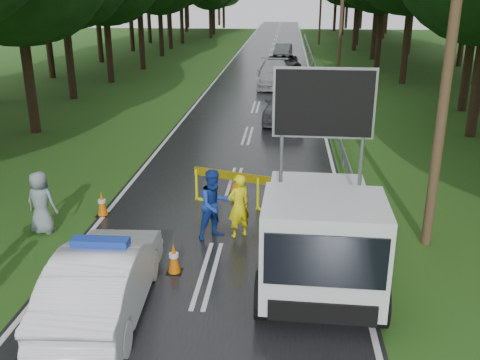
# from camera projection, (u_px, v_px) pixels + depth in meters

# --- Properties ---
(ground) EXTENTS (160.00, 160.00, 0.00)m
(ground) POSITION_uv_depth(u_px,v_px,m) (208.00, 274.00, 11.89)
(ground) COLOR #284B15
(ground) RESTS_ON ground
(road) EXTENTS (7.00, 140.00, 0.02)m
(road) POSITION_uv_depth(u_px,v_px,m) (265.00, 74.00, 40.04)
(road) COLOR black
(road) RESTS_ON ground
(guardrail) EXTENTS (0.12, 60.06, 0.70)m
(guardrail) POSITION_uv_depth(u_px,v_px,m) (316.00, 68.00, 39.24)
(guardrail) COLOR gray
(guardrail) RESTS_ON ground
(utility_pole_near) EXTENTS (1.40, 0.24, 10.00)m
(utility_pole_near) POSITION_uv_depth(u_px,v_px,m) (452.00, 34.00, 11.64)
(utility_pole_near) COLOR #4E3A24
(utility_pole_near) RESTS_ON ground
(utility_pole_mid) EXTENTS (1.40, 0.24, 10.00)m
(utility_pole_mid) POSITION_uv_depth(u_px,v_px,m) (342.00, 4.00, 36.04)
(utility_pole_mid) COLOR #4E3A24
(utility_pole_mid) RESTS_ON ground
(police_sedan) EXTENTS (1.78, 4.46, 1.59)m
(police_sedan) POSITION_uv_depth(u_px,v_px,m) (104.00, 280.00, 10.25)
(police_sedan) COLOR white
(police_sedan) RESTS_ON ground
(work_truck) EXTENTS (2.58, 5.52, 4.35)m
(work_truck) POSITION_uv_depth(u_px,v_px,m) (320.00, 231.00, 11.27)
(work_truck) COLOR gray
(work_truck) RESTS_ON ground
(barrier) EXTENTS (2.44, 0.85, 1.06)m
(barrier) POSITION_uv_depth(u_px,v_px,m) (234.00, 181.00, 15.36)
(barrier) COLOR #EFF80D
(barrier) RESTS_ON ground
(officer) EXTENTS (0.73, 0.68, 1.67)m
(officer) POSITION_uv_depth(u_px,v_px,m) (239.00, 206.00, 13.44)
(officer) COLOR #FFF40D
(officer) RESTS_ON ground
(civilian) EXTENTS (1.12, 1.09, 1.82)m
(civilian) POSITION_uv_depth(u_px,v_px,m) (214.00, 204.00, 13.35)
(civilian) COLOR #17369B
(civilian) RESTS_ON ground
(bystander_right) EXTENTS (0.89, 0.66, 1.66)m
(bystander_right) POSITION_uv_depth(u_px,v_px,m) (41.00, 203.00, 13.67)
(bystander_right) COLOR gray
(bystander_right) RESTS_ON ground
(queue_car_first) EXTENTS (2.38, 4.97, 1.64)m
(queue_car_first) POSITION_uv_depth(u_px,v_px,m) (287.00, 104.00, 25.53)
(queue_car_first) COLOR #3C3E43
(queue_car_first) RESTS_ON ground
(queue_car_second) EXTENTS (2.39, 5.57, 1.60)m
(queue_car_second) POSITION_uv_depth(u_px,v_px,m) (274.00, 74.00, 34.74)
(queue_car_second) COLOR #9DA1A5
(queue_car_second) RESTS_ON ground
(queue_car_third) EXTENTS (2.65, 5.26, 1.43)m
(queue_car_third) POSITION_uv_depth(u_px,v_px,m) (284.00, 64.00, 40.36)
(queue_car_third) COLOR black
(queue_car_third) RESTS_ON ground
(queue_car_fourth) EXTENTS (1.78, 4.12, 1.32)m
(queue_car_fourth) POSITION_uv_depth(u_px,v_px,m) (283.00, 51.00, 49.20)
(queue_car_fourth) COLOR #3D4144
(queue_car_fourth) RESTS_ON ground
(cone_near_left) EXTENTS (0.33, 0.33, 0.69)m
(cone_near_left) POSITION_uv_depth(u_px,v_px,m) (42.00, 295.00, 10.46)
(cone_near_left) COLOR black
(cone_near_left) RESTS_ON ground
(cone_center) EXTENTS (0.35, 0.35, 0.73)m
(cone_center) POSITION_uv_depth(u_px,v_px,m) (174.00, 259.00, 11.83)
(cone_center) COLOR black
(cone_center) RESTS_ON ground
(cone_far) EXTENTS (0.35, 0.35, 0.74)m
(cone_far) POSITION_uv_depth(u_px,v_px,m) (235.00, 183.00, 16.45)
(cone_far) COLOR black
(cone_far) RESTS_ON ground
(cone_left_mid) EXTENTS (0.34, 0.34, 0.73)m
(cone_left_mid) POSITION_uv_depth(u_px,v_px,m) (102.00, 204.00, 14.86)
(cone_left_mid) COLOR black
(cone_left_mid) RESTS_ON ground
(cone_right) EXTENTS (0.31, 0.31, 0.66)m
(cone_right) POSITION_uv_depth(u_px,v_px,m) (347.00, 193.00, 15.72)
(cone_right) COLOR black
(cone_right) RESTS_ON ground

